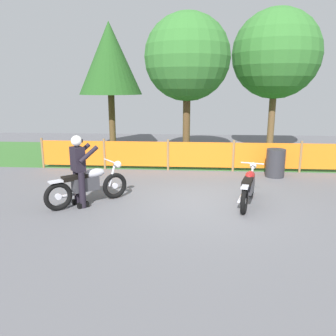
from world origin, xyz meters
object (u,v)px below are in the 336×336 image
Objects in this scene: rider_trailing at (79,168)px; oil_drum at (275,163)px; motorcycle_lead at (249,187)px; motorcycle_trailing at (88,185)px.

rider_trailing is 1.92× the size of oil_drum.
motorcycle_trailing is (-3.84, -0.26, 0.04)m from motorcycle_lead.
motorcycle_lead reaches higher than oil_drum.
rider_trailing is at bearing 111.85° from motorcycle_lead.
rider_trailing is (-0.15, -0.14, 0.43)m from motorcycle_trailing.
motorcycle_lead is 2.13× the size of oil_drum.
motorcycle_lead is 1.13× the size of motorcycle_trailing.
motorcycle_lead is 2.94m from oil_drum.
motorcycle_trailing is 5.86m from oil_drum.
motorcycle_lead is at bearing -37.21° from motorcycle_trailing.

